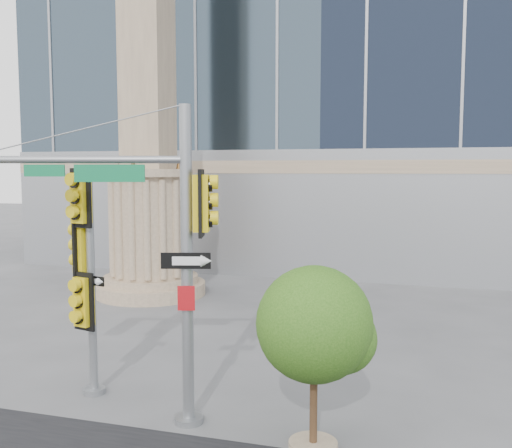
# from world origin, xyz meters

# --- Properties ---
(ground) EXTENTS (120.00, 120.00, 0.00)m
(ground) POSITION_xyz_m (0.00, 0.00, 0.00)
(ground) COLOR #545456
(ground) RESTS_ON ground
(monument) EXTENTS (4.40, 4.40, 16.60)m
(monument) POSITION_xyz_m (-6.00, 9.00, 5.52)
(monument) COLOR gray
(monument) RESTS_ON ground
(main_signal_pole) EXTENTS (4.80, 1.71, 6.33)m
(main_signal_pole) POSITION_xyz_m (-0.98, -1.81, 3.92)
(main_signal_pole) COLOR slate
(main_signal_pole) RESTS_ON ground
(secondary_signal_pole) EXTENTS (0.90, 0.79, 5.19)m
(secondary_signal_pole) POSITION_xyz_m (-2.62, -0.82, 3.05)
(secondary_signal_pole) COLOR slate
(secondary_signal_pole) RESTS_ON ground
(street_tree) EXTENTS (2.16, 2.11, 3.37)m
(street_tree) POSITION_xyz_m (2.76, -1.78, 2.22)
(street_tree) COLOR gray
(street_tree) RESTS_ON ground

